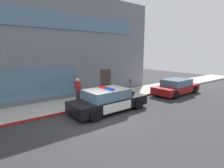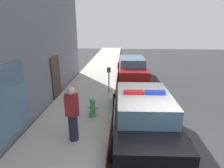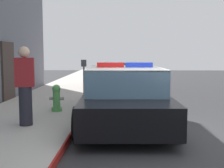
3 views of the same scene
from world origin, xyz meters
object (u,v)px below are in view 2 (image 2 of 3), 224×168
car_down_street (132,67)px  parking_meter (109,76)px  fire_hydrant (93,108)px  pedestrian_on_sidewalk (72,114)px  police_cruiser (143,112)px

car_down_street → parking_meter: (-4.13, 1.33, 0.45)m
fire_hydrant → pedestrian_on_sidewalk: (-1.55, 0.33, 0.51)m
police_cruiser → car_down_street: size_ratio=1.04×
fire_hydrant → parking_meter: 2.63m
police_cruiser → pedestrian_on_sidewalk: size_ratio=2.88×
police_cruiser → parking_meter: bearing=22.6°
pedestrian_on_sidewalk → parking_meter: size_ratio=1.28×
fire_hydrant → parking_meter: (2.53, -0.43, 0.58)m
fire_hydrant → parking_meter: bearing=-9.6°
police_cruiser → parking_meter: police_cruiser is taller
police_cruiser → pedestrian_on_sidewalk: bearing=112.2°
police_cruiser → parking_meter: 3.44m
police_cruiser → fire_hydrant: 1.93m
car_down_street → pedestrian_on_sidewalk: pedestrian_on_sidewalk is taller
fire_hydrant → pedestrian_on_sidewalk: 1.66m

